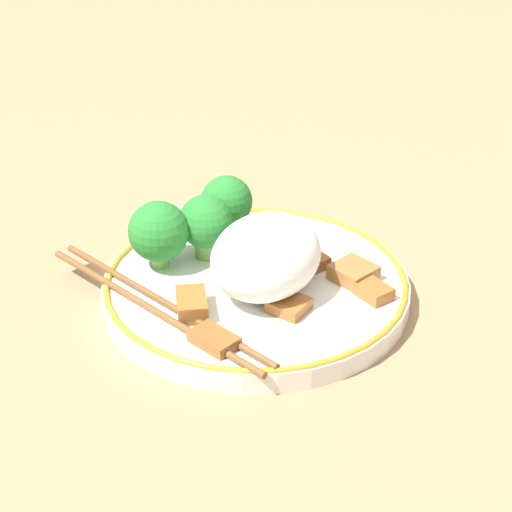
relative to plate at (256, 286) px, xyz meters
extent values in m
plane|color=#9E7A56|center=(0.00, 0.00, -0.01)|extent=(3.00, 3.00, 0.00)
cylinder|color=white|center=(0.00, 0.00, 0.00)|extent=(0.23, 0.23, 0.02)
torus|color=#B28C26|center=(0.00, 0.00, 0.01)|extent=(0.22, 0.22, 0.00)
ellipsoid|color=white|center=(0.01, 0.01, 0.03)|extent=(0.09, 0.07, 0.06)
cylinder|color=#72AD4C|center=(-0.05, -0.05, 0.01)|extent=(0.01, 0.01, 0.01)
sphere|color=#267A2D|center=(-0.05, -0.05, 0.04)|extent=(0.04, 0.04, 0.04)
cylinder|color=#72AD4C|center=(-0.01, -0.05, 0.01)|extent=(0.02, 0.02, 0.01)
sphere|color=#267A2D|center=(-0.01, -0.05, 0.04)|extent=(0.04, 0.04, 0.04)
cylinder|color=#72AD4C|center=(0.02, -0.07, 0.01)|extent=(0.01, 0.01, 0.01)
sphere|color=#267A2D|center=(0.02, -0.07, 0.04)|extent=(0.05, 0.05, 0.05)
cube|color=brown|center=(0.08, 0.01, 0.01)|extent=(0.03, 0.04, 0.01)
cube|color=#995B28|center=(0.03, 0.04, 0.01)|extent=(0.03, 0.03, 0.01)
cube|color=#995B28|center=(-0.03, 0.02, 0.01)|extent=(0.04, 0.04, 0.01)
cube|color=#995B28|center=(0.06, -0.02, 0.01)|extent=(0.04, 0.04, 0.01)
cube|color=brown|center=(-0.06, -0.01, 0.01)|extent=(0.04, 0.04, 0.01)
cube|color=#9E6633|center=(-0.03, 0.06, 0.01)|extent=(0.04, 0.04, 0.01)
cube|color=#995B28|center=(-0.02, 0.09, 0.01)|extent=(0.03, 0.03, 0.01)
cylinder|color=brown|center=(0.07, -0.05, 0.01)|extent=(0.07, 0.21, 0.01)
cylinder|color=brown|center=(0.06, -0.04, 0.01)|extent=(0.07, 0.21, 0.01)
camera|label=1|loc=(0.48, 0.24, 0.34)|focal=60.00mm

